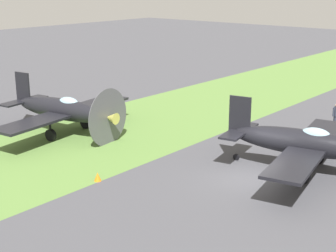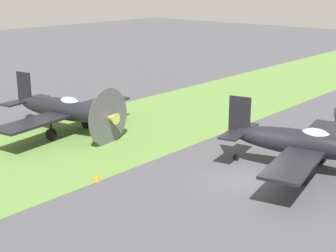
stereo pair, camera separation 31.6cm
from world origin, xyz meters
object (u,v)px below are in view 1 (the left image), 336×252
ground_crew_chief (336,116)px  runway_marker_cone (98,177)px  airplane_lead (305,143)px  airplane_wingman (63,110)px

ground_crew_chief → runway_marker_cone: 17.44m
runway_marker_cone → ground_crew_chief: bearing=162.1°
airplane_lead → runway_marker_cone: size_ratio=24.52×
airplane_wingman → ground_crew_chief: bearing=126.0°
airplane_lead → airplane_wingman: bearing=-87.4°
airplane_lead → airplane_wingman: airplane_wingman is taller
airplane_wingman → ground_crew_chief: size_ratio=6.31×
airplane_wingman → ground_crew_chief: (-12.52, 13.04, -0.71)m
airplane_lead → runway_marker_cone: (7.78, -7.27, -1.38)m
airplane_lead → ground_crew_chief: (-8.81, -1.92, -0.69)m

